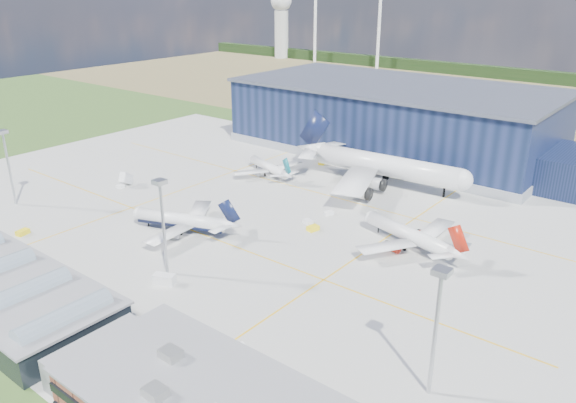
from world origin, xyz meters
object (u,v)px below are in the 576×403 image
object	(u,v)px
gse_van_a	(242,358)
gse_van_c	(164,279)
airliner_widebody	(387,155)
airstair	(126,181)
hangar	(400,122)
car_b	(126,318)
airliner_red	(409,227)
gse_tug_a	(23,232)
airliner_regional	(268,162)
gse_tug_b	(313,228)
gse_tug_c	(322,162)
airliner_navy	(180,213)
gse_cart_b	(308,222)
car_a	(239,349)
gse_cart_a	(329,213)
light_mast_west	(7,155)
light_mast_center	(162,212)
light_mast_east	(437,312)

from	to	relation	value
gse_van_a	gse_van_c	xyz separation A→B (m)	(-33.00, 10.10, -0.16)
airliner_widebody	airstair	world-z (taller)	airliner_widebody
hangar	car_b	size ratio (longest dim) A/B	39.81
gse_van_c	airliner_red	bearing A→B (deg)	-57.09
gse_tug_a	airstair	size ratio (longest dim) A/B	0.63
hangar	airstair	distance (m)	106.69
airliner_regional	airliner_widebody	bearing A→B (deg)	-137.60
hangar	airliner_red	bearing A→B (deg)	-60.37
airstair	gse_tug_a	bearing A→B (deg)	-99.23
gse_tug_b	airstair	bearing A→B (deg)	-159.52
airliner_regional	airstair	distance (m)	47.98
airliner_regional	airstair	xyz separation A→B (m)	(-29.19, -37.98, -2.82)
airliner_regional	gse_van_a	bearing A→B (deg)	147.11
gse_van_c	airstair	size ratio (longest dim) A/B	0.92
gse_tug_c	gse_van_c	distance (m)	97.13
hangar	airliner_navy	distance (m)	107.31
hangar	gse_van_a	bearing A→B (deg)	-72.63
gse_cart_b	car_a	world-z (taller)	gse_cart_b
gse_van_a	car_b	xyz separation A→B (m)	(-27.45, -4.38, -0.72)
gse_tug_a	gse_cart_a	distance (m)	83.59
gse_van_c	gse_cart_b	bearing A→B (deg)	-30.03
gse_tug_b	gse_tug_c	distance (m)	59.86
gse_van_c	car_a	xyz separation A→B (m)	(30.05, -7.80, -0.54)
light_mast_west	airliner_widebody	size ratio (longest dim) A/B	0.36
light_mast_center	gse_cart_b	bearing A→B (deg)	78.89
airliner_navy	airliner_red	bearing A→B (deg)	-170.91
airliner_red	airliner_regional	size ratio (longest dim) A/B	1.23
airliner_navy	gse_cart_a	bearing A→B (deg)	-146.08
airliner_regional	gse_van_c	world-z (taller)	airliner_regional
gse_van_a	car_b	distance (m)	27.80
gse_cart_b	light_mast_east	bearing A→B (deg)	-108.54
gse_van_c	gse_tug_a	bearing A→B (deg)	73.73
light_mast_east	gse_tug_c	size ratio (longest dim) A/B	6.82
gse_van_c	car_b	distance (m)	15.51
car_a	car_b	bearing A→B (deg)	108.66
car_a	gse_cart_b	bearing A→B (deg)	27.81
light_mast_east	airstair	bearing A→B (deg)	165.72
gse_van_c	light_mast_west	bearing A→B (deg)	63.76
gse_tug_b	gse_van_a	world-z (taller)	gse_van_a
light_mast_center	airstair	distance (m)	66.60
gse_van_c	airstair	distance (m)	69.59
airliner_regional	gse_cart_a	bearing A→B (deg)	174.75
light_mast_west	car_b	size ratio (longest dim) A/B	6.31
airliner_regional	gse_van_a	distance (m)	104.73
gse_tug_a	car_b	bearing A→B (deg)	-20.41
gse_cart_a	gse_cart_b	size ratio (longest dim) A/B	0.93
airliner_red	airliner_regional	xyz separation A→B (m)	(-64.95, 21.80, -1.02)
hangar	airliner_regional	bearing A→B (deg)	-110.54
airliner_navy	airstair	size ratio (longest dim) A/B	6.23
gse_tug_c	gse_cart_b	size ratio (longest dim) A/B	1.16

